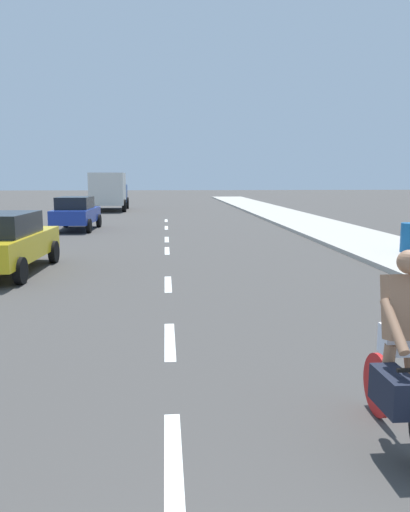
# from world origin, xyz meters

# --- Properties ---
(ground_plane) EXTENTS (160.00, 160.00, 0.00)m
(ground_plane) POSITION_xyz_m (0.00, 20.00, 0.00)
(ground_plane) COLOR #423F3D
(sidewalk_strip) EXTENTS (3.60, 80.00, 0.14)m
(sidewalk_strip) POSITION_xyz_m (7.51, 22.00, 0.07)
(sidewalk_strip) COLOR #B2ADA3
(sidewalk_strip) RESTS_ON ground
(lane_stripe_1) EXTENTS (0.16, 1.80, 0.01)m
(lane_stripe_1) POSITION_xyz_m (0.00, 3.73, 0.00)
(lane_stripe_1) COLOR white
(lane_stripe_1) RESTS_ON ground
(lane_stripe_2) EXTENTS (0.16, 1.80, 0.01)m
(lane_stripe_2) POSITION_xyz_m (0.00, 7.06, 0.00)
(lane_stripe_2) COLOR white
(lane_stripe_2) RESTS_ON ground
(lane_stripe_3) EXTENTS (0.16, 1.80, 0.01)m
(lane_stripe_3) POSITION_xyz_m (0.00, 11.22, 0.00)
(lane_stripe_3) COLOR white
(lane_stripe_3) RESTS_ON ground
(lane_stripe_4) EXTENTS (0.16, 1.80, 0.01)m
(lane_stripe_4) POSITION_xyz_m (0.00, 16.67, 0.00)
(lane_stripe_4) COLOR white
(lane_stripe_4) RESTS_ON ground
(lane_stripe_5) EXTENTS (0.16, 1.80, 0.01)m
(lane_stripe_5) POSITION_xyz_m (0.00, 19.82, 0.00)
(lane_stripe_5) COLOR white
(lane_stripe_5) RESTS_ON ground
(lane_stripe_6) EXTENTS (0.16, 1.80, 0.01)m
(lane_stripe_6) POSITION_xyz_m (0.00, 24.62, 0.00)
(lane_stripe_6) COLOR white
(lane_stripe_6) RESTS_ON ground
(lane_stripe_7) EXTENTS (0.16, 1.80, 0.01)m
(lane_stripe_7) POSITION_xyz_m (0.00, 28.86, 0.00)
(lane_stripe_7) COLOR white
(lane_stripe_7) RESTS_ON ground
(cyclist) EXTENTS (0.62, 1.71, 1.82)m
(cyclist) POSITION_xyz_m (2.08, 3.90, 0.83)
(cyclist) COLOR black
(cyclist) RESTS_ON ground
(parked_car_yellow) EXTENTS (2.19, 4.52, 1.57)m
(parked_car_yellow) POSITION_xyz_m (-4.29, 12.95, 0.84)
(parked_car_yellow) COLOR gold
(parked_car_yellow) RESTS_ON ground
(parked_car_blue) EXTENTS (1.95, 3.97, 1.57)m
(parked_car_blue) POSITION_xyz_m (-4.24, 23.88, 0.84)
(parked_car_blue) COLOR #1E389E
(parked_car_blue) RESTS_ON ground
(delivery_truck) EXTENTS (2.79, 6.29, 2.80)m
(delivery_truck) POSITION_xyz_m (-4.24, 38.41, 1.50)
(delivery_truck) COLOR #23478C
(delivery_truck) RESTS_ON ground
(trash_bin_far) EXTENTS (0.60, 0.60, 0.91)m
(trash_bin_far) POSITION_xyz_m (7.60, 14.83, 0.60)
(trash_bin_far) COLOR #14518C
(trash_bin_far) RESTS_ON sidewalk_strip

